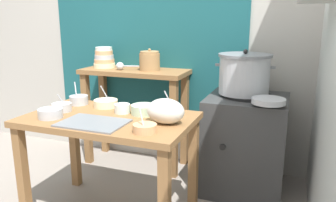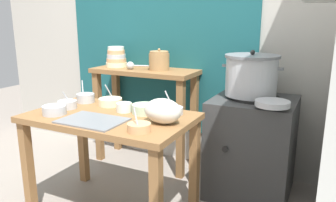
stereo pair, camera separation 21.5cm
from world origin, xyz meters
name	(u,v)px [view 2 (the right image)]	position (x,y,z in m)	size (l,w,h in m)	color
wall_back	(182,23)	(0.08, 1.10, 1.30)	(4.40, 0.12, 2.60)	#B2ADA3
prep_table	(111,130)	(0.06, -0.01, 0.61)	(1.10, 0.66, 0.72)	olive
back_shelf_table	(145,93)	(-0.17, 0.83, 0.68)	(0.96, 0.40, 0.90)	olive
stove_block	(252,146)	(0.86, 0.70, 0.38)	(0.60, 0.61, 0.78)	#383838
steamer_pot	(251,75)	(0.82, 0.72, 0.93)	(0.45, 0.40, 0.34)	#B7BABF
clay_pot	(159,61)	(-0.02, 0.83, 0.98)	(0.18, 0.18, 0.19)	#A37A4C
bowl_stack_enamel	(116,58)	(-0.48, 0.85, 0.98)	(0.20, 0.20, 0.19)	beige
ladle	(131,65)	(-0.26, 0.76, 0.94)	(0.25, 0.10, 0.07)	#B7BABF
serving_tray	(92,121)	(0.05, -0.18, 0.72)	(0.40, 0.28, 0.01)	slate
plastic_bag	(163,111)	(0.46, -0.02, 0.80)	(0.24, 0.17, 0.16)	silver
wide_pan	(272,103)	(1.02, 0.46, 0.80)	(0.23, 0.23, 0.04)	#B7BABF
prep_bowl_0	(172,110)	(0.42, 0.19, 0.75)	(0.15, 0.15, 0.16)	#B7BABF
prep_bowl_1	(67,104)	(-0.31, -0.01, 0.75)	(0.13, 0.13, 0.13)	#B7BABF
prep_bowl_2	(86,98)	(-0.31, 0.19, 0.76)	(0.14, 0.14, 0.17)	#B7BABF
prep_bowl_3	(145,109)	(0.25, 0.12, 0.75)	(0.17, 0.17, 0.06)	#B7D1AD
prep_bowl_4	(54,110)	(-0.28, -0.17, 0.75)	(0.16, 0.16, 0.06)	#B7BABF
prep_bowl_5	(110,101)	(-0.09, 0.19, 0.75)	(0.17, 0.17, 0.16)	beige
prep_bowl_6	(139,127)	(0.41, -0.22, 0.75)	(0.14, 0.14, 0.14)	tan
prep_bowl_7	(124,107)	(0.10, 0.10, 0.75)	(0.11, 0.11, 0.06)	silver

